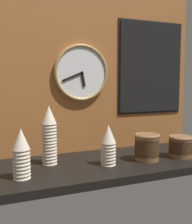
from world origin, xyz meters
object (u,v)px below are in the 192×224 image
(cup_stack_center_right, at_px, (108,145))
(wall_clock, at_px, (81,73))
(cup_stack_center_left, at_px, (49,135))
(bowl_stack_far_right, at_px, (181,146))
(cup_stack_left, at_px, (21,154))
(menu_board, at_px, (151,68))
(bowl_stack_right, at_px, (147,146))

(cup_stack_center_right, relative_size, wall_clock, 0.62)
(cup_stack_center_left, distance_m, bowl_stack_far_right, 0.76)
(wall_clock, bearing_deg, cup_stack_left, -139.99)
(menu_board, bearing_deg, wall_clock, -178.99)
(cup_stack_center_left, distance_m, menu_board, 0.85)
(bowl_stack_far_right, xyz_separation_m, wall_clock, (-0.49, 0.33, 0.42))
(cup_stack_left, relative_size, wall_clock, 0.67)
(cup_stack_center_right, height_order, menu_board, menu_board)
(wall_clock, bearing_deg, menu_board, 1.01)
(cup_stack_center_left, height_order, menu_board, menu_board)
(bowl_stack_right, relative_size, menu_board, 0.24)
(cup_stack_left, bearing_deg, cup_stack_center_right, 4.88)
(menu_board, bearing_deg, cup_stack_left, -158.71)
(bowl_stack_far_right, bearing_deg, menu_board, 88.36)
(wall_clock, bearing_deg, bowl_stack_far_right, -33.91)
(bowl_stack_far_right, bearing_deg, cup_stack_left, -178.88)
(cup_stack_left, relative_size, bowl_stack_far_right, 1.63)
(bowl_stack_far_right, distance_m, menu_board, 0.57)
(bowl_stack_right, xyz_separation_m, menu_board, (0.23, 0.32, 0.45))
(cup_stack_center_right, xyz_separation_m, wall_clock, (-0.04, 0.31, 0.38))
(cup_stack_center_left, bearing_deg, menu_board, 13.73)
(bowl_stack_far_right, bearing_deg, wall_clock, 146.09)
(cup_stack_center_left, distance_m, cup_stack_left, 0.25)
(cup_stack_center_left, bearing_deg, cup_stack_left, -134.14)
(cup_stack_center_right, height_order, bowl_stack_far_right, cup_stack_center_right)
(cup_stack_left, distance_m, bowl_stack_far_right, 0.90)
(wall_clock, xyz_separation_m, menu_board, (0.50, 0.01, 0.04))
(bowl_stack_right, height_order, wall_clock, wall_clock)
(cup_stack_left, height_order, bowl_stack_far_right, cup_stack_left)
(cup_stack_center_right, bearing_deg, cup_stack_center_left, 154.28)
(cup_stack_left, bearing_deg, cup_stack_center_left, 45.86)
(cup_stack_center_left, xyz_separation_m, bowl_stack_far_right, (0.73, -0.16, -0.09))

